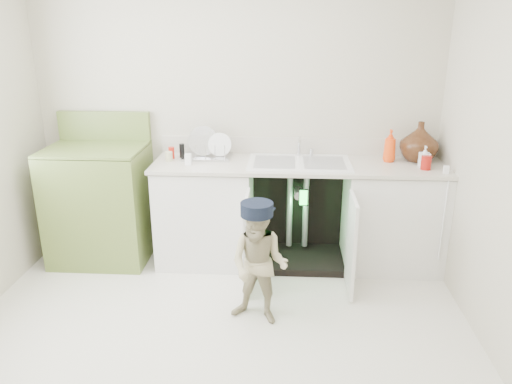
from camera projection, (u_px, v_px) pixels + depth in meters
ground at (217, 340)px, 3.34m from camera, size 3.50×3.50×0.00m
room_shell at (211, 160)px, 2.93m from camera, size 6.00×5.50×1.26m
counter_run at (302, 210)px, 4.29m from camera, size 2.44×1.02×1.23m
avocado_stove at (100, 202)px, 4.35m from camera, size 0.82×0.65×1.27m
repair_worker at (259, 263)px, 3.42m from camera, size 0.60×0.82×0.88m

